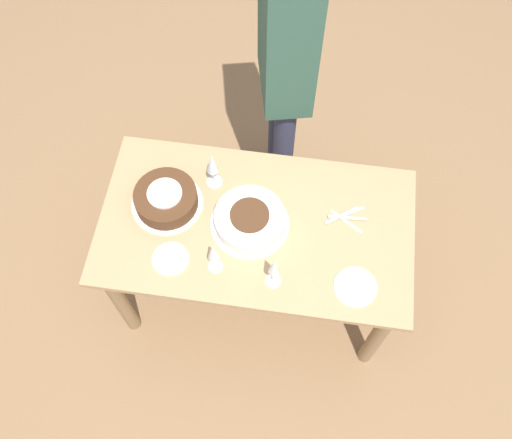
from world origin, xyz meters
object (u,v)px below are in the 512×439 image
at_px(wine_glass_far, 212,165).
at_px(wine_glass_extra, 274,268).
at_px(person_cutting, 286,54).
at_px(wine_glass_near, 213,253).
at_px(cake_front_chocolate, 166,199).
at_px(cake_center_white, 250,220).

height_order(wine_glass_far, wine_glass_extra, wine_glass_far).
distance_m(wine_glass_far, person_cutting, 0.60).
xyz_separation_m(wine_glass_far, wine_glass_extra, (-0.32, 0.44, -0.00)).
bearing_deg(wine_glass_near, person_cutting, -100.47).
xyz_separation_m(wine_glass_extra, person_cutting, (0.07, -0.96, 0.16)).
bearing_deg(wine_glass_near, wine_glass_extra, 173.10).
height_order(cake_front_chocolate, wine_glass_near, wine_glass_near).
bearing_deg(person_cutting, wine_glass_near, -23.53).
relative_size(wine_glass_extra, person_cutting, 0.12).
distance_m(wine_glass_far, wine_glass_extra, 0.54).
xyz_separation_m(cake_front_chocolate, wine_glass_far, (-0.19, -0.14, 0.10)).
bearing_deg(wine_glass_extra, cake_center_white, -61.76).
distance_m(cake_front_chocolate, wine_glass_extra, 0.60).
bearing_deg(cake_front_chocolate, cake_center_white, 172.69).
height_order(wine_glass_extra, person_cutting, person_cutting).
bearing_deg(wine_glass_extra, wine_glass_far, -53.50).
distance_m(wine_glass_near, wine_glass_extra, 0.25).
height_order(cake_center_white, cake_front_chocolate, cake_front_chocolate).
height_order(cake_front_chocolate, person_cutting, person_cutting).
height_order(cake_center_white, wine_glass_near, wine_glass_near).
height_order(cake_center_white, wine_glass_extra, wine_glass_extra).
xyz_separation_m(cake_center_white, person_cutting, (-0.06, -0.71, 0.26)).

